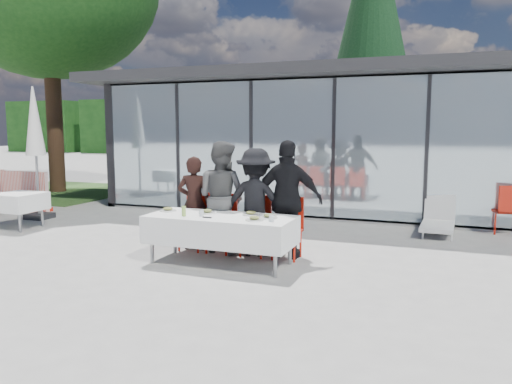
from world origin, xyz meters
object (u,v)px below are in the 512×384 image
dining_table (220,229)px  juice_bottle (184,211)px  diner_d (288,200)px  diner_chair_c (256,222)px  diner_chair_b (223,220)px  folded_eyeglasses (207,217)px  plate_d (269,216)px  conifer_tree (372,24)px  diner_chair_d (288,224)px  plate_extra (254,219)px  diner_b (222,197)px  spare_table_left (19,202)px  plate_c (251,213)px  diner_c (256,202)px  market_umbrella (35,131)px  diner_a (194,203)px  spare_chair_b (507,207)px  plate_a (168,210)px  plate_b (207,212)px  lounger (438,220)px  diner_chair_a (196,218)px

dining_table → juice_bottle: 0.62m
diner_d → diner_chair_c: bearing=-5.7°
diner_chair_b → folded_eyeglasses: diner_chair_b is taller
plate_d → conifer_tree: (-0.43, 13.00, 5.21)m
diner_chair_d → plate_extra: size_ratio=3.64×
diner_chair_c → conifer_tree: bearing=89.9°
diner_b → spare_table_left: 4.77m
diner_d → folded_eyeglasses: (-0.96, -0.94, -0.19)m
plate_c → folded_eyeglasses: 0.69m
diner_chair_c → diner_d: bearing=-3.8°
diner_d → folded_eyeglasses: bearing=42.5°
diner_c → market_umbrella: bearing=-18.8°
diner_chair_d → diner_c: bearing=-176.2°
diner_a → diner_c: bearing=168.5°
dining_table → spare_chair_b: (4.34, 3.93, -0.00)m
diner_b → plate_a: bearing=55.1°
diner_c → spare_chair_b: size_ratio=1.80×
folded_eyeglasses → spare_chair_b: size_ratio=0.14×
plate_c → plate_b: bearing=-172.0°
plate_b → spare_table_left: size_ratio=0.31×
diner_chair_b → spare_table_left: (-4.74, 0.26, 0.02)m
diner_chair_d → plate_d: size_ratio=3.64×
plate_a → plate_d: same height
diner_chair_b → diner_chair_d: bearing=0.0°
diner_chair_b → diner_c: bearing=-3.4°
plate_b → conifer_tree: bearing=87.3°
dining_table → plate_d: plate_d is taller
lounger → dining_table: bearing=-130.4°
plate_c → conifer_tree: bearing=90.4°
market_umbrella → diner_d: bearing=-11.6°
diner_chair_c → plate_a: diner_chair_c is taller
diner_c → conifer_tree: bearing=-96.2°
diner_chair_d → spare_chair_b: bearing=42.4°
plate_d → diner_chair_d: bearing=81.6°
diner_chair_a → folded_eyeglasses: 1.23m
diner_chair_c → lounger: (2.78, 2.88, -0.28)m
diner_d → market_umbrella: 6.61m
diner_a → diner_d: diner_d is taller
spare_chair_b → folded_eyeglasses: bearing=-136.9°
diner_chair_a → spare_chair_b: 6.06m
plate_d → diner_d: bearing=81.1°
folded_eyeglasses → spare_table_left: (-4.94, 1.24, -0.20)m
diner_chair_c → plate_c: bearing=-78.2°
diner_a → diner_b: 0.53m
plate_extra → plate_c: bearing=117.4°
diner_chair_b → spare_table_left: diner_chair_b is taller
diner_chair_a → diner_b: diner_b is taller
diner_d → plate_d: (-0.10, -0.64, -0.17)m
diner_d → plate_a: bearing=17.0°
dining_table → plate_b: size_ratio=8.43×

